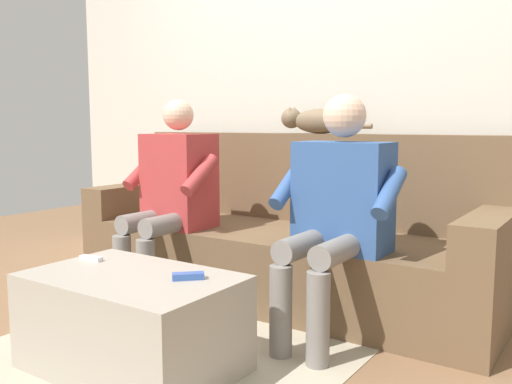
% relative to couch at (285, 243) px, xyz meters
% --- Properties ---
extents(ground_plane, '(8.00, 8.00, 0.00)m').
position_rel_couch_xyz_m(ground_plane, '(0.00, 0.74, -0.31)').
color(ground_plane, '#846042').
extents(back_wall, '(4.54, 0.06, 2.47)m').
position_rel_couch_xyz_m(back_wall, '(0.00, -0.50, 0.93)').
color(back_wall, beige).
rests_on(back_wall, ground).
extents(couch, '(2.46, 0.83, 0.95)m').
position_rel_couch_xyz_m(couch, '(0.00, 0.00, 0.00)').
color(couch, brown).
rests_on(couch, ground).
extents(coffee_table, '(0.86, 0.55, 0.40)m').
position_rel_couch_xyz_m(coffee_table, '(0.00, 1.21, -0.11)').
color(coffee_table, '#A89E8E').
rests_on(coffee_table, ground).
extents(person_left_seated, '(0.59, 0.59, 1.14)m').
position_rel_couch_xyz_m(person_left_seated, '(-0.53, 0.42, 0.33)').
color(person_left_seated, '#335693').
rests_on(person_left_seated, ground).
extents(person_right_seated, '(0.52, 0.57, 1.14)m').
position_rel_couch_xyz_m(person_right_seated, '(0.53, 0.39, 0.33)').
color(person_right_seated, '#B23838').
rests_on(person_right_seated, ground).
extents(cat_on_backrest, '(0.60, 0.13, 0.16)m').
position_rel_couch_xyz_m(cat_on_backrest, '(-0.04, -0.27, 0.72)').
color(cat_on_backrest, '#756047').
rests_on(cat_on_backrest, couch).
extents(remote_white, '(0.12, 0.05, 0.02)m').
position_rel_couch_xyz_m(remote_white, '(0.32, 1.15, 0.10)').
color(remote_white, white).
rests_on(remote_white, coffee_table).
extents(remote_blue, '(0.12, 0.12, 0.03)m').
position_rel_couch_xyz_m(remote_blue, '(-0.23, 1.13, 0.11)').
color(remote_blue, '#3860B7').
rests_on(remote_blue, coffee_table).
extents(floor_rug, '(1.55, 1.91, 0.01)m').
position_rel_couch_xyz_m(floor_rug, '(0.00, 1.07, -0.30)').
color(floor_rug, '#B7AD93').
rests_on(floor_rug, ground).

